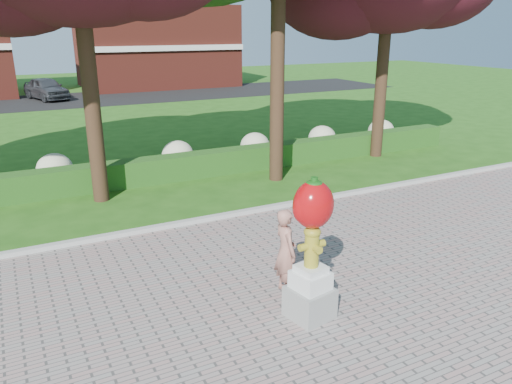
# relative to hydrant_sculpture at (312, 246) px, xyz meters

# --- Properties ---
(ground) EXTENTS (100.00, 100.00, 0.00)m
(ground) POSITION_rel_hydrant_sculpture_xyz_m (0.01, 1.94, -1.36)
(ground) COLOR #245214
(ground) RESTS_ON ground
(curb) EXTENTS (40.00, 0.18, 0.15)m
(curb) POSITION_rel_hydrant_sculpture_xyz_m (0.01, 4.94, -1.29)
(curb) COLOR #ADADA5
(curb) RESTS_ON ground
(lawn_hedge) EXTENTS (24.00, 0.70, 0.80)m
(lawn_hedge) POSITION_rel_hydrant_sculpture_xyz_m (0.01, 8.94, -0.96)
(lawn_hedge) COLOR #1E4E16
(lawn_hedge) RESTS_ON ground
(hydrangea_row) EXTENTS (20.10, 1.10, 0.99)m
(hydrangea_row) POSITION_rel_hydrant_sculpture_xyz_m (0.58, 9.94, -0.81)
(hydrangea_row) COLOR #B7B68C
(hydrangea_row) RESTS_ON ground
(street) EXTENTS (50.00, 8.00, 0.02)m
(street) POSITION_rel_hydrant_sculpture_xyz_m (0.01, 29.94, -1.35)
(street) COLOR black
(street) RESTS_ON ground
(building_right) EXTENTS (12.00, 8.00, 6.40)m
(building_right) POSITION_rel_hydrant_sculpture_xyz_m (8.01, 35.94, 1.84)
(building_right) COLOR maroon
(building_right) RESTS_ON ground
(hydrant_sculpture) EXTENTS (0.79, 0.79, 2.50)m
(hydrant_sculpture) POSITION_rel_hydrant_sculpture_xyz_m (0.00, 0.00, 0.00)
(hydrant_sculpture) COLOR gray
(hydrant_sculpture) RESTS_ON walkway
(woman) EXTENTS (0.44, 0.63, 1.64)m
(woman) POSITION_rel_hydrant_sculpture_xyz_m (0.06, 0.93, -0.50)
(woman) COLOR #AA6F61
(woman) RESTS_ON walkway
(parked_car) EXTENTS (2.98, 4.71, 1.49)m
(parked_car) POSITION_rel_hydrant_sculpture_xyz_m (-1.27, 30.90, -0.59)
(parked_car) COLOR #383B3F
(parked_car) RESTS_ON street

